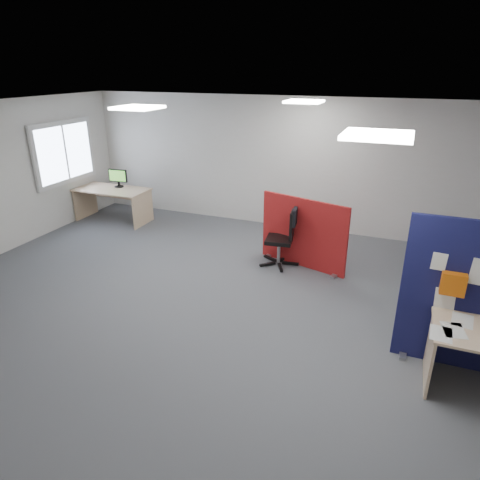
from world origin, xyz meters
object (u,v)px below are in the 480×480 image
(second_desk, at_px, (114,196))
(monitor_second, at_px, (118,177))
(red_divider, at_px, (303,234))
(office_chair, at_px, (286,233))

(second_desk, relative_size, monitor_second, 3.68)
(red_divider, height_order, second_desk, red_divider)
(second_desk, height_order, office_chair, office_chair)
(second_desk, xyz_separation_m, monitor_second, (0.05, 0.16, 0.40))
(red_divider, height_order, office_chair, red_divider)
(red_divider, distance_m, second_desk, 4.56)
(office_chair, bearing_deg, second_desk, 160.77)
(second_desk, bearing_deg, office_chair, -12.01)
(monitor_second, bearing_deg, office_chair, -18.67)
(red_divider, relative_size, office_chair, 1.50)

